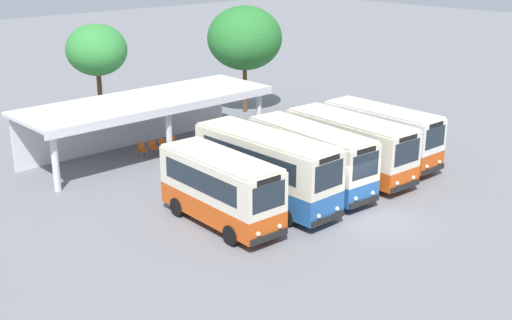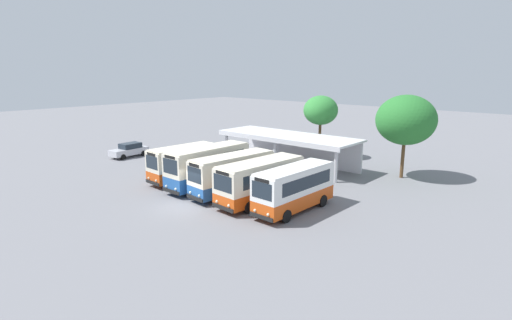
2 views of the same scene
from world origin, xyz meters
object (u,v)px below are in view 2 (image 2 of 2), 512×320
object	(u,v)px
city_bus_fifth_blue	(294,187)
parked_car_flank	(129,150)
city_bus_middle_cream	(233,173)
waiting_chair_middle_seat	(289,163)
waiting_chair_end_by_column	(278,161)
waiting_chair_fourth_seat	(295,164)
city_bus_nearest_orange	(183,162)
city_bus_second_in_row	(208,165)
city_bus_fourth_amber	(261,180)
waiting_chair_second_from_end	(284,162)

from	to	relation	value
city_bus_fifth_blue	parked_car_flank	world-z (taller)	city_bus_fifth_blue
city_bus_middle_cream	parked_car_flank	size ratio (longest dim) A/B	1.71
city_bus_middle_cream	waiting_chair_middle_seat	world-z (taller)	city_bus_middle_cream
city_bus_middle_cream	waiting_chair_end_by_column	world-z (taller)	city_bus_middle_cream
parked_car_flank	waiting_chair_fourth_seat	size ratio (longest dim) A/B	5.27
city_bus_nearest_orange	city_bus_second_in_row	world-z (taller)	city_bus_second_in_row
city_bus_fourth_amber	city_bus_nearest_orange	bearing A→B (deg)	-178.88
city_bus_fifth_blue	waiting_chair_end_by_column	world-z (taller)	city_bus_fifth_blue
city_bus_fifth_blue	city_bus_middle_cream	bearing A→B (deg)	-178.73
city_bus_nearest_orange	waiting_chair_fourth_seat	world-z (taller)	city_bus_nearest_orange
waiting_chair_end_by_column	waiting_chair_second_from_end	world-z (taller)	same
city_bus_fourth_amber	city_bus_fifth_blue	distance (m)	3.06
city_bus_nearest_orange	city_bus_fourth_amber	size ratio (longest dim) A/B	0.86
city_bus_middle_cream	city_bus_nearest_orange	bearing A→B (deg)	-177.83
city_bus_fifth_blue	parked_car_flank	xyz separation A→B (m)	(-25.45, 1.97, -0.96)
parked_car_flank	city_bus_fifth_blue	bearing A→B (deg)	-4.42
city_bus_second_in_row	waiting_chair_second_from_end	bearing A→B (deg)	88.00
city_bus_fifth_blue	parked_car_flank	size ratio (longest dim) A/B	1.59
city_bus_nearest_orange	parked_car_flank	size ratio (longest dim) A/B	1.48
city_bus_fifth_blue	waiting_chair_second_from_end	distance (m)	13.48
parked_car_flank	waiting_chair_end_by_column	world-z (taller)	parked_car_flank
waiting_chair_second_from_end	city_bus_fourth_amber	bearing A→B (deg)	-60.81
waiting_chair_second_from_end	waiting_chair_fourth_seat	distance (m)	1.47
city_bus_middle_cream	waiting_chair_end_by_column	xyz separation A→B (m)	(-3.44, 10.29, -1.30)
waiting_chair_end_by_column	waiting_chair_fourth_seat	bearing A→B (deg)	-0.76
city_bus_middle_cream	parked_car_flank	xyz separation A→B (m)	(-19.34, 2.10, -0.99)
city_bus_middle_cream	parked_car_flank	bearing A→B (deg)	173.79
city_bus_nearest_orange	waiting_chair_middle_seat	distance (m)	11.38
city_bus_second_in_row	waiting_chair_middle_seat	size ratio (longest dim) A/B	9.43
city_bus_fourth_amber	waiting_chair_end_by_column	distance (m)	12.27
city_bus_fourth_amber	waiting_chair_fourth_seat	world-z (taller)	city_bus_fourth_amber
waiting_chair_middle_seat	city_bus_middle_cream	bearing A→B (deg)	-79.20
waiting_chair_end_by_column	city_bus_fourth_amber	bearing A→B (deg)	-57.88
city_bus_second_in_row	waiting_chair_fourth_seat	distance (m)	10.45
city_bus_nearest_orange	city_bus_second_in_row	distance (m)	3.08
city_bus_middle_cream	waiting_chair_fourth_seat	distance (m)	10.41
city_bus_fifth_blue	waiting_chair_middle_seat	size ratio (longest dim) A/B	8.37
city_bus_fourth_amber	city_bus_fifth_blue	xyz separation A→B (m)	(3.06, 0.19, -0.01)
waiting_chair_second_from_end	waiting_chair_end_by_column	bearing A→B (deg)	177.28
city_bus_second_in_row	city_bus_fourth_amber	world-z (taller)	city_bus_second_in_row
waiting_chair_middle_seat	city_bus_nearest_orange	bearing A→B (deg)	-111.51
city_bus_fifth_blue	waiting_chair_middle_seat	distance (m)	13.04
city_bus_middle_cream	city_bus_fifth_blue	world-z (taller)	city_bus_middle_cream
parked_car_flank	waiting_chair_middle_seat	distance (m)	19.21
city_bus_nearest_orange	city_bus_second_in_row	bearing A→B (deg)	5.67
waiting_chair_fourth_seat	city_bus_second_in_row	bearing A→B (deg)	-100.17
waiting_chair_end_by_column	waiting_chair_second_from_end	bearing A→B (deg)	-2.72
city_bus_fourth_amber	parked_car_flank	size ratio (longest dim) A/B	1.72
city_bus_second_in_row	city_bus_fourth_amber	size ratio (longest dim) A/B	1.04
waiting_chair_second_from_end	waiting_chair_fourth_seat	world-z (taller)	same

